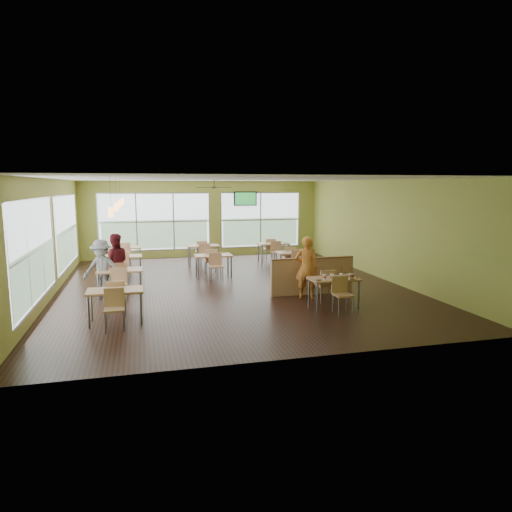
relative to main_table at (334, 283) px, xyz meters
name	(u,v)px	position (x,y,z in m)	size (l,w,h in m)	color
room	(231,234)	(-2.00, 3.00, 0.97)	(12.00, 12.04, 3.20)	black
window_bays	(139,230)	(-4.65, 6.08, 0.85)	(9.24, 10.24, 2.38)	white
main_table	(334,283)	(0.00, 0.00, 0.00)	(1.22, 1.52, 0.87)	tan
half_wall_divider	(312,276)	(0.00, 1.45, -0.11)	(2.40, 0.14, 1.04)	tan
dining_tables	(190,258)	(-3.05, 4.71, 0.00)	(6.92, 8.72, 0.87)	tan
pendant_lights	(118,205)	(-5.20, 3.68, 1.82)	(0.11, 7.31, 0.86)	#2D2119
ceiling_fan	(214,187)	(-2.00, 6.00, 2.32)	(1.25, 1.25, 0.29)	#2D2119
tv_backwall	(245,199)	(-0.20, 8.90, 1.82)	(1.00, 0.07, 0.60)	black
man_plaid	(307,268)	(-0.33, 1.03, 0.21)	(0.62, 0.41, 1.69)	#E35319
patron_maroon	(115,262)	(-5.35, 3.26, 0.20)	(0.81, 0.63, 1.66)	maroon
patron_grey	(102,269)	(-5.66, 2.50, 0.16)	(1.03, 0.59, 1.59)	slate
cup_blue	(325,277)	(-0.31, -0.14, 0.19)	(0.10, 0.10, 0.35)	white
cup_yellow	(332,277)	(-0.14, -0.20, 0.19)	(0.10, 0.10, 0.37)	white
cup_red_near	(341,276)	(0.15, -0.12, 0.19)	(0.10, 0.10, 0.35)	white
cup_red_far	(350,276)	(0.39, -0.10, 0.18)	(0.08, 0.08, 0.30)	white
food_basket	(350,275)	(0.46, 0.07, 0.15)	(0.25, 0.25, 0.06)	black
ketchup_cup	(357,278)	(0.53, -0.19, 0.13)	(0.05, 0.05, 0.02)	#AE2D18
wrapper_left	(319,280)	(-0.48, -0.20, 0.14)	(0.15, 0.14, 0.04)	olive
wrapper_mid	(336,276)	(0.10, 0.09, 0.14)	(0.20, 0.18, 0.05)	olive
wrapper_right	(352,279)	(0.35, -0.30, 0.14)	(0.16, 0.14, 0.04)	olive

